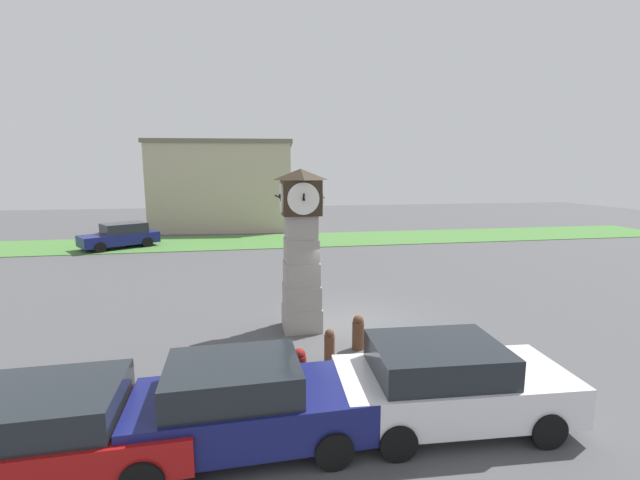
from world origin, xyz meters
TOP-DOWN VIEW (x-y plane):
  - ground_plane at (0.00, 0.00)m, footprint 86.55×86.55m
  - clock_tower at (-1.59, -0.31)m, footprint 1.45×1.40m
  - bollard_near_tower at (-0.30, -2.08)m, footprint 0.32×0.32m
  - bollard_mid_row at (-1.24, -2.84)m, footprint 0.26×0.26m
  - bollard_far_row at (-2.14, -4.07)m, footprint 0.29×0.29m
  - car_navy_sedan at (-6.08, -5.78)m, footprint 3.93×2.16m
  - car_near_tower at (-3.25, -5.69)m, footprint 4.07×1.99m
  - car_by_building at (0.48, -5.62)m, footprint 4.40×2.25m
  - car_far_lot at (-10.68, 14.90)m, footprint 4.63×3.88m
  - warehouse_blue_far at (-4.66, 23.82)m, footprint 11.60×9.12m
  - grass_verge_far at (1.79, 15.87)m, footprint 51.93×5.80m

SIDE VIEW (x-z plane):
  - ground_plane at x=0.00m, z-range 0.00..0.00m
  - grass_verge_far at x=1.79m, z-range 0.00..0.04m
  - bollard_mid_row at x=-1.24m, z-range 0.01..0.91m
  - bollard_near_tower at x=-0.30m, z-range 0.00..0.94m
  - bollard_far_row at x=-2.14m, z-range 0.01..1.02m
  - car_navy_sedan at x=-6.08m, z-range 0.02..1.42m
  - car_far_lot at x=-10.68m, z-range 0.01..1.54m
  - car_near_tower at x=-3.25m, z-range 0.01..1.58m
  - car_by_building at x=0.48m, z-range 0.01..1.60m
  - clock_tower at x=-1.59m, z-range 0.02..4.80m
  - warehouse_blue_far at x=-4.66m, z-range 0.01..6.98m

